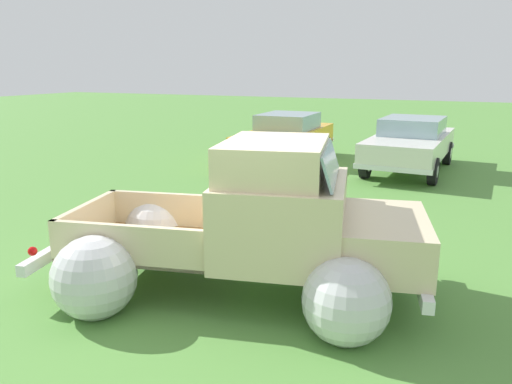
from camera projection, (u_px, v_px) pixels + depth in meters
ground_plane at (231, 289)px, 6.28m from camera, size 80.00×80.00×0.00m
vintage_pickup_truck at (261, 235)px, 6.02m from camera, size 4.91×3.48×1.96m
show_car_0 at (286, 136)px, 14.51m from camera, size 1.87×4.50×1.43m
show_car_1 at (411, 142)px, 13.34m from camera, size 2.08×4.68×1.43m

